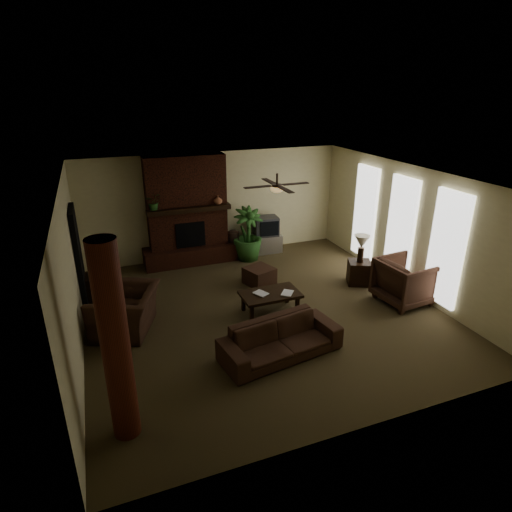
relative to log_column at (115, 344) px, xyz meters
name	(u,v)px	position (x,y,z in m)	size (l,w,h in m)	color
room_shell	(263,249)	(2.95, 2.40, 0.00)	(7.00, 7.00, 7.00)	#4D4026
fireplace	(188,220)	(2.15, 5.62, -0.24)	(2.40, 0.70, 2.80)	#441E12
windows	(401,229)	(6.40, 2.60, -0.05)	(0.08, 3.65, 2.35)	white
log_column	(115,344)	(0.00, 0.00, 0.00)	(0.36, 0.36, 2.80)	#5C2517
doorway	(79,257)	(-0.49, 4.20, -0.35)	(0.10, 1.00, 2.10)	black
ceiling_fan	(277,187)	(3.35, 2.70, 1.13)	(1.35, 1.35, 0.37)	black
sofa	(281,334)	(2.67, 0.88, -0.98)	(2.12, 0.62, 0.83)	#3D261A
armchair_left	(125,304)	(0.26, 2.69, -0.85)	(1.26, 0.82, 1.10)	#3D261A
armchair_right	(406,279)	(5.97, 1.73, -0.86)	(1.05, 0.98, 1.08)	#3D261A
coffee_table	(270,295)	(3.09, 2.35, -1.03)	(1.20, 0.70, 0.43)	black
ottoman	(259,276)	(3.37, 3.68, -1.20)	(0.60, 0.60, 0.40)	#3D261A
tv_stand	(265,243)	(4.29, 5.55, -1.15)	(0.85, 0.50, 0.50)	#B5B4B7
tv	(266,226)	(4.29, 5.54, -0.64)	(0.70, 0.59, 0.52)	#3D3D3F
floor_vase	(233,241)	(3.34, 5.55, -0.97)	(0.34, 0.34, 0.77)	#30201B
floor_plant	(248,245)	(3.64, 5.23, -1.00)	(0.79, 1.42, 0.79)	#2B5723
side_table_left	(98,287)	(-0.20, 4.27, -1.12)	(0.50, 0.50, 0.55)	black
lamp_left	(94,257)	(-0.20, 4.23, -0.40)	(0.41, 0.41, 0.65)	black
side_table_right	(359,272)	(5.58, 2.87, -1.12)	(0.50, 0.50, 0.55)	black
lamp_right	(362,244)	(5.58, 2.86, -0.40)	(0.37, 0.37, 0.65)	black
mantel_plant	(154,203)	(1.31, 5.41, 0.32)	(0.38, 0.42, 0.33)	#2B5723
mantel_vase	(218,200)	(2.90, 5.37, 0.27)	(0.22, 0.23, 0.22)	#9A5D3D
book_a	(257,289)	(2.80, 2.33, -0.83)	(0.22, 0.03, 0.29)	#999999
book_b	(282,286)	(3.32, 2.27, -0.82)	(0.21, 0.02, 0.29)	#999999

